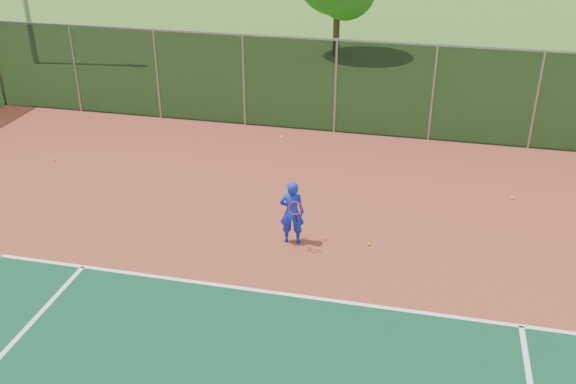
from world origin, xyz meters
name	(u,v)px	position (x,y,z in m)	size (l,w,h in m)	color
court_apron	(410,346)	(0.00, 2.00, 0.01)	(30.00, 20.00, 0.02)	#943B25
fence_back	(433,93)	(0.00, 12.00, 1.56)	(30.00, 0.06, 3.03)	black
tennis_player	(292,212)	(-2.85, 5.03, 0.79)	(0.61, 0.64, 2.54)	#1527C8
practice_ball_2	(369,244)	(-1.11, 5.26, 0.06)	(0.07, 0.07, 0.07)	yellow
practice_ball_4	(512,198)	(2.25, 8.36, 0.06)	(0.07, 0.07, 0.07)	yellow
practice_ball_5	(54,160)	(-10.60, 7.88, 0.06)	(0.07, 0.07, 0.07)	yellow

